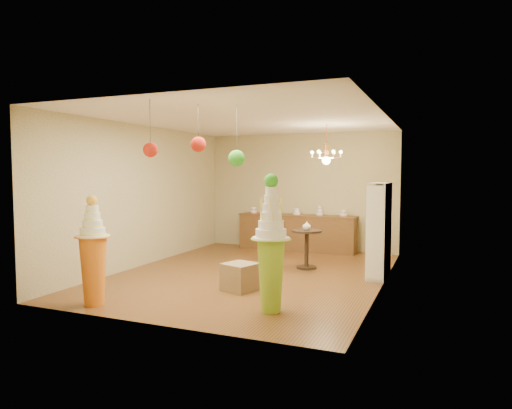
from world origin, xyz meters
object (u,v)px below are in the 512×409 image
at_px(sideboard, 297,232).
at_px(round_table, 307,244).
at_px(pedestal_green, 271,257).
at_px(pedestal_orange, 93,261).

height_order(sideboard, round_table, sideboard).
bearing_deg(pedestal_green, pedestal_orange, -164.48).
height_order(pedestal_orange, sideboard, pedestal_orange).
bearing_deg(sideboard, pedestal_green, -76.71).
bearing_deg(pedestal_orange, sideboard, 76.77).
relative_size(pedestal_green, sideboard, 0.65).
bearing_deg(round_table, sideboard, 112.61).
bearing_deg(round_table, pedestal_green, -83.42).
relative_size(pedestal_green, round_table, 2.45).
bearing_deg(pedestal_orange, pedestal_green, 15.52).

